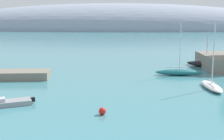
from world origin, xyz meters
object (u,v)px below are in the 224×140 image
object	(u,v)px
sailboat_teal_mid_mooring	(179,72)
motorboat_grey_foreground	(6,103)
sailboat_black_outer_mooring	(206,64)
mooring_buoy_red	(102,111)
sailboat_white_near_shore	(212,86)

from	to	relation	value
sailboat_teal_mid_mooring	motorboat_grey_foreground	bearing A→B (deg)	-138.27
sailboat_black_outer_mooring	mooring_buoy_red	distance (m)	35.91
mooring_buoy_red	sailboat_black_outer_mooring	bearing A→B (deg)	58.46
sailboat_teal_mid_mooring	mooring_buoy_red	world-z (taller)	sailboat_teal_mid_mooring
sailboat_white_near_shore	mooring_buoy_red	world-z (taller)	sailboat_white_near_shore
sailboat_teal_mid_mooring	sailboat_black_outer_mooring	xyz separation A→B (m)	(6.94, 8.74, 0.02)
sailboat_white_near_shore	motorboat_grey_foreground	size ratio (longest dim) A/B	1.58
sailboat_teal_mid_mooring	sailboat_black_outer_mooring	bearing A→B (deg)	53.67
sailboat_white_near_shore	sailboat_teal_mid_mooring	bearing A→B (deg)	13.43
sailboat_white_near_shore	sailboat_teal_mid_mooring	size ratio (longest dim) A/B	1.02
mooring_buoy_red	motorboat_grey_foreground	bearing A→B (deg)	166.38
sailboat_white_near_shore	motorboat_grey_foreground	distance (m)	27.55
sailboat_white_near_shore	sailboat_black_outer_mooring	bearing A→B (deg)	-15.00
sailboat_black_outer_mooring	motorboat_grey_foreground	bearing A→B (deg)	-97.47
sailboat_black_outer_mooring	sailboat_teal_mid_mooring	bearing A→B (deg)	-88.76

